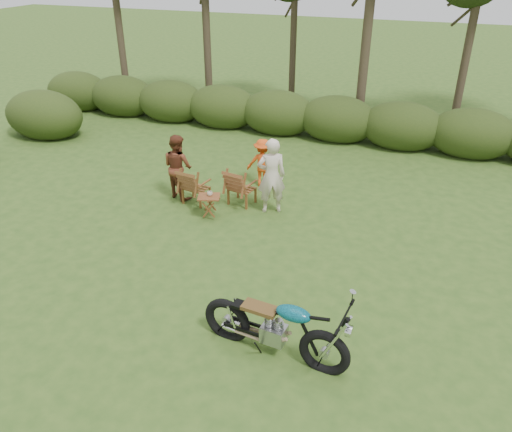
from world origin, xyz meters
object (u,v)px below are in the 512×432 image
(side_table, at_px, (209,206))
(adult_a, at_px, (271,211))
(lawn_chair_left, at_px, (197,202))
(adult_b, at_px, (180,196))
(cup, at_px, (210,194))
(child, at_px, (262,185))
(motorcycle, at_px, (273,352))
(lawn_chair_right, at_px, (242,203))

(side_table, height_order, adult_a, adult_a)
(lawn_chair_left, xyz_separation_m, adult_b, (-0.54, 0.16, 0.00))
(adult_b, bearing_deg, cup, 172.21)
(adult_a, distance_m, child, 1.47)
(lawn_chair_left, height_order, cup, cup)
(adult_b, bearing_deg, side_table, 170.71)
(motorcycle, bearing_deg, lawn_chair_right, 123.27)
(adult_b, bearing_deg, lawn_chair_right, -151.02)
(lawn_chair_right, xyz_separation_m, child, (0.10, 1.17, 0.00))
(side_table, relative_size, child, 0.42)
(cup, height_order, adult_a, adult_a)
(motorcycle, relative_size, child, 1.80)
(motorcycle, height_order, adult_b, adult_b)
(adult_a, bearing_deg, motorcycle, 82.39)
(side_table, bearing_deg, child, 75.03)
(lawn_chair_right, relative_size, adult_b, 0.58)
(motorcycle, distance_m, adult_b, 5.85)
(lawn_chair_left, xyz_separation_m, side_table, (0.60, -0.56, 0.26))
(lawn_chair_left, xyz_separation_m, cup, (0.62, -0.52, 0.57))
(child, bearing_deg, side_table, 62.26)
(cup, bearing_deg, adult_a, 30.71)
(adult_a, bearing_deg, child, -89.34)
(adult_a, bearing_deg, adult_b, -25.90)
(adult_b, bearing_deg, lawn_chair_left, -173.83)
(motorcycle, xyz_separation_m, lawn_chair_left, (-3.37, 4.19, 0.00))
(motorcycle, relative_size, cup, 18.36)
(side_table, bearing_deg, adult_a, 31.67)
(motorcycle, xyz_separation_m, side_table, (-2.77, 3.63, 0.26))
(adult_a, height_order, child, adult_a)
(lawn_chair_left, relative_size, child, 0.74)
(adult_a, bearing_deg, cup, 3.78)
(child, bearing_deg, lawn_chair_left, 39.70)
(lawn_chair_right, distance_m, side_table, 1.03)
(lawn_chair_left, bearing_deg, cup, 148.06)
(side_table, distance_m, child, 2.15)
(cup, distance_m, adult_a, 1.53)
(lawn_chair_left, bearing_deg, adult_b, -8.28)
(motorcycle, bearing_deg, cup, 133.05)
(child, bearing_deg, lawn_chair_right, 72.16)
(side_table, bearing_deg, cup, 72.76)
(adult_a, xyz_separation_m, child, (-0.68, 1.30, 0.00))
(motorcycle, height_order, child, motorcycle)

